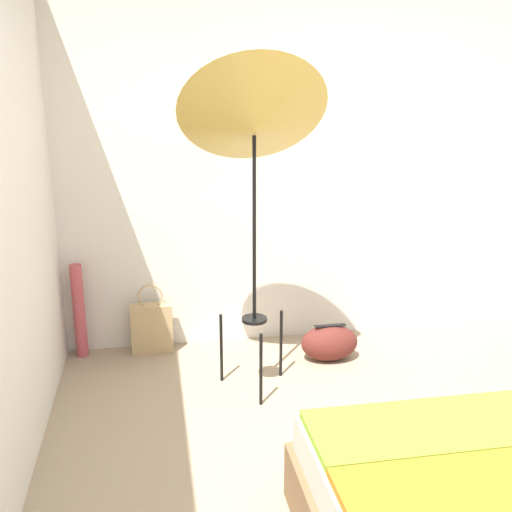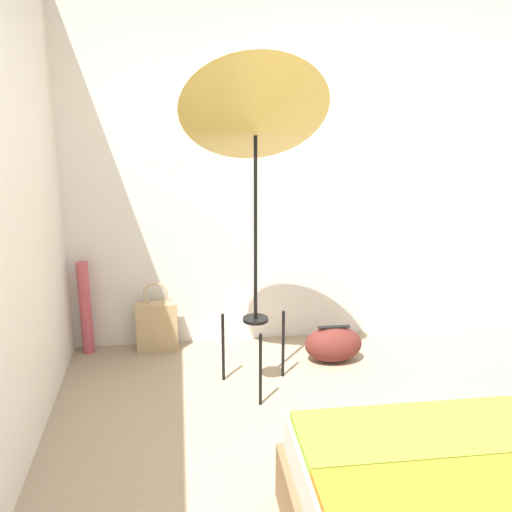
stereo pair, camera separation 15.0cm
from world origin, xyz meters
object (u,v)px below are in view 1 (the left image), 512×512
(tote_bag, at_px, (152,328))
(paper_roll, at_px, (79,311))
(photo_umbrella, at_px, (254,123))
(duffel_bag, at_px, (329,343))

(tote_bag, height_order, paper_roll, paper_roll)
(photo_umbrella, xyz_separation_m, duffel_bag, (0.58, 0.29, -1.52))
(duffel_bag, relative_size, paper_roll, 0.59)
(photo_umbrella, height_order, tote_bag, photo_umbrella)
(duffel_bag, distance_m, paper_roll, 1.76)
(photo_umbrella, distance_m, paper_roll, 1.85)
(paper_roll, bearing_deg, duffel_bag, -11.95)
(photo_umbrella, relative_size, duffel_bag, 5.08)
(tote_bag, distance_m, duffel_bag, 1.26)
(duffel_bag, height_order, paper_roll, paper_roll)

